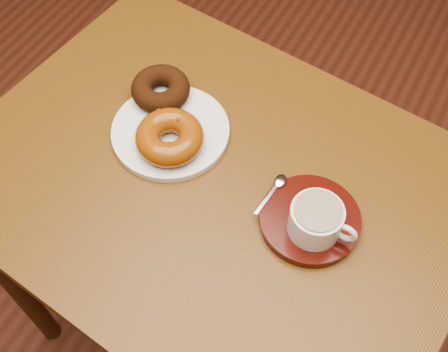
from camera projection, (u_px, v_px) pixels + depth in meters
The scene contains 7 objects.
cafe_table at pixel (215, 215), 1.05m from camera, with size 0.91×0.73×0.80m.
donut_plate at pixel (171, 131), 0.98m from camera, with size 0.21×0.21×0.01m, color white.
donut_cinnamon at pixel (161, 89), 1.01m from camera, with size 0.11×0.11×0.04m, color #32180A.
donut_caramel at pixel (170, 137), 0.94m from camera, with size 0.14×0.14×0.04m.
saucer at pixel (310, 220), 0.89m from camera, with size 0.16×0.16×0.02m, color #3B0D08.
coffee_cup at pixel (317, 220), 0.84m from camera, with size 0.11×0.08×0.06m.
teaspoon at pixel (278, 184), 0.91m from camera, with size 0.02×0.09×0.01m.
Camera 1 is at (0.30, -0.09, 1.58)m, focal length 45.00 mm.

